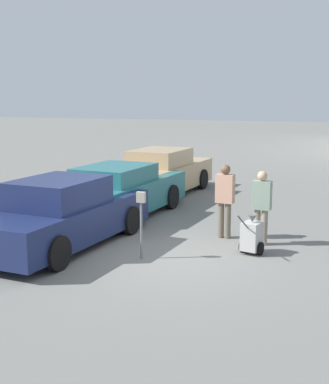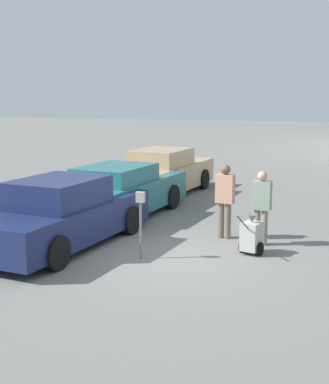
{
  "view_description": "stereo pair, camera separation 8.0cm",
  "coord_description": "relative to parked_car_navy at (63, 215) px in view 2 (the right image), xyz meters",
  "views": [
    {
      "loc": [
        3.52,
        -10.14,
        3.34
      ],
      "look_at": [
        -0.46,
        1.5,
        1.1
      ],
      "focal_mm": 50.0,
      "sensor_mm": 36.0,
      "label": 1
    },
    {
      "loc": [
        3.59,
        -10.11,
        3.34
      ],
      "look_at": [
        -0.46,
        1.5,
        1.1
      ],
      "focal_mm": 50.0,
      "sensor_mm": 36.0,
      "label": 2
    }
  ],
  "objects": [
    {
      "name": "ground_plane",
      "position": [
        2.35,
        -0.08,
        -0.71
      ],
      "size": [
        120.0,
        120.0,
        0.0
      ],
      "primitive_type": "plane",
      "color": "slate"
    },
    {
      "name": "parked_car_navy",
      "position": [
        0.0,
        0.0,
        0.0
      ],
      "size": [
        2.26,
        5.0,
        1.55
      ],
      "rotation": [
        0.0,
        0.0,
        -0.09
      ],
      "color": "#19234C",
      "rests_on": "ground_plane"
    },
    {
      "name": "parked_car_teal",
      "position": [
        0.0,
        3.02,
        -0.01
      ],
      "size": [
        2.31,
        5.38,
        1.46
      ],
      "rotation": [
        0.0,
        0.0,
        -0.09
      ],
      "color": "#23666B",
      "rests_on": "ground_plane"
    },
    {
      "name": "parked_car_tan",
      "position": [
        0.0,
        6.67,
        0.01
      ],
      "size": [
        2.28,
        5.24,
        1.55
      ],
      "rotation": [
        0.0,
        0.0,
        -0.09
      ],
      "color": "tan",
      "rests_on": "ground_plane"
    },
    {
      "name": "parking_meter",
      "position": [
        1.97,
        -0.3,
        0.27
      ],
      "size": [
        0.18,
        0.09,
        1.4
      ],
      "color": "slate",
      "rests_on": "ground_plane"
    },
    {
      "name": "person_worker",
      "position": [
        3.24,
        1.85,
        0.29
      ],
      "size": [
        0.44,
        0.27,
        1.75
      ],
      "rotation": [
        0.0,
        0.0,
        3.03
      ],
      "color": "#665B4C",
      "rests_on": "ground_plane"
    },
    {
      "name": "person_supervisor",
      "position": [
        4.14,
        1.55,
        0.25
      ],
      "size": [
        0.44,
        0.26,
        1.68
      ],
      "rotation": [
        0.0,
        0.0,
        3.04
      ],
      "color": "gray",
      "rests_on": "ground_plane"
    },
    {
      "name": "equipment_cart",
      "position": [
        4.06,
        0.78,
        -0.32
      ],
      "size": [
        0.52,
        1.0,
        1.0
      ],
      "rotation": [
        0.0,
        0.0,
        -0.24
      ],
      "color": "#B2B2AD",
      "rests_on": "ground_plane"
    }
  ]
}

